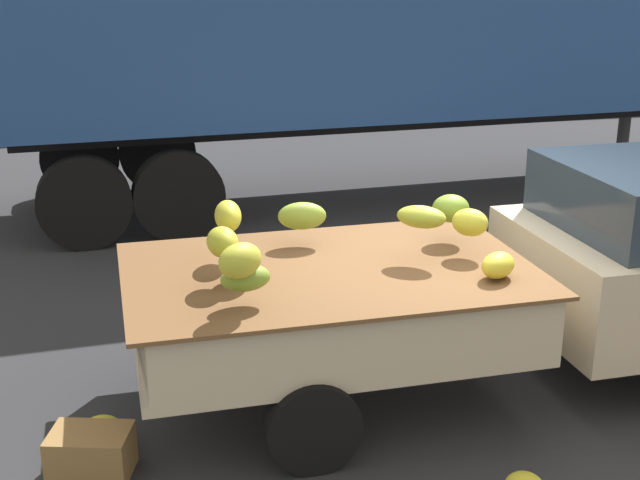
{
  "coord_description": "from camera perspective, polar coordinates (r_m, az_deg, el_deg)",
  "views": [
    {
      "loc": [
        -2.5,
        -5.9,
        3.26
      ],
      "look_at": [
        -1.08,
        -0.08,
        1.24
      ],
      "focal_mm": 47.97,
      "sensor_mm": 36.0,
      "label": 1
    }
  ],
  "objects": [
    {
      "name": "pickup_truck",
      "position": [
        7.09,
        17.21,
        -1.84
      ],
      "size": [
        5.26,
        1.96,
        1.7
      ],
      "rotation": [
        0.0,
        0.0,
        0.01
      ],
      "color": "#CCB793",
      "rests_on": "ground"
    },
    {
      "name": "semi_trailer",
      "position": [
        11.98,
        6.87,
        15.02
      ],
      "size": [
        12.1,
        3.09,
        3.95
      ],
      "rotation": [
        0.0,
        0.0,
        0.04
      ],
      "color": "navy",
      "rests_on": "ground"
    },
    {
      "name": "fallen_banana_bunch_near_tailgate",
      "position": [
        6.25,
        -14.4,
        -12.3
      ],
      "size": [
        0.4,
        0.39,
        0.22
      ],
      "primitive_type": "ellipsoid",
      "rotation": [
        0.0,
        0.0,
        3.62
      ],
      "color": "gold",
      "rests_on": "ground"
    },
    {
      "name": "ground",
      "position": [
        7.19,
        8.34,
        -8.58
      ],
      "size": [
        220.0,
        220.0,
        0.0
      ],
      "primitive_type": "plane",
      "color": "#28282B"
    },
    {
      "name": "produce_crate",
      "position": [
        5.95,
        -15.02,
        -13.56
      ],
      "size": [
        0.6,
        0.49,
        0.31
      ],
      "primitive_type": "cube",
      "rotation": [
        0.0,
        0.0,
        -0.29
      ],
      "color": "olive",
      "rests_on": "ground"
    },
    {
      "name": "curb_strip",
      "position": [
        16.66,
        -4.85,
        7.52
      ],
      "size": [
        80.0,
        0.8,
        0.16
      ],
      "primitive_type": "cube",
      "color": "gray",
      "rests_on": "ground"
    }
  ]
}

